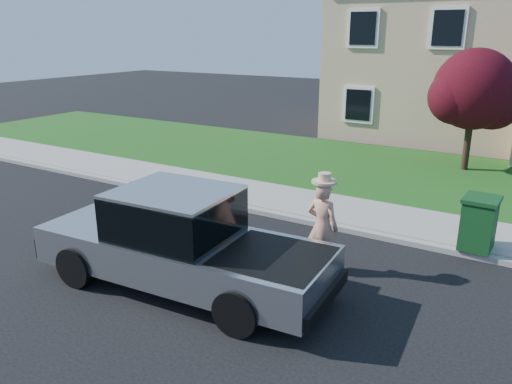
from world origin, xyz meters
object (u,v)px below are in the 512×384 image
at_px(pickup_truck, 181,243).
at_px(woman, 323,225).
at_px(ornamental_tree, 475,93).
at_px(trash_bin, 479,223).

relative_size(pickup_truck, woman, 2.89).
xyz_separation_m(pickup_truck, woman, (1.89, 1.92, 0.08)).
xyz_separation_m(pickup_truck, ornamental_tree, (3.08, 11.02, 1.75)).
height_order(woman, ornamental_tree, ornamental_tree).
distance_m(pickup_truck, woman, 2.69).
bearing_deg(trash_bin, woman, -134.70).
distance_m(woman, ornamental_tree, 9.32).
height_order(pickup_truck, woman, woman).
distance_m(ornamental_tree, trash_bin, 7.17).
bearing_deg(ornamental_tree, woman, -97.45).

